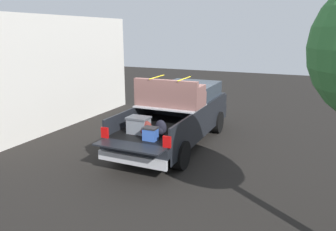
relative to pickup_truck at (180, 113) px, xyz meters
The scene contains 3 objects.
ground_plane 1.01m from the pickup_truck, behind, with size 40.00×40.00×0.00m, color black.
pickup_truck is the anchor object (origin of this frame).
building_facade 4.90m from the pickup_truck, 92.55° to the left, with size 8.50×0.36×4.12m, color silver.
Camera 1 is at (-9.20, -3.86, 3.56)m, focal length 34.57 mm.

